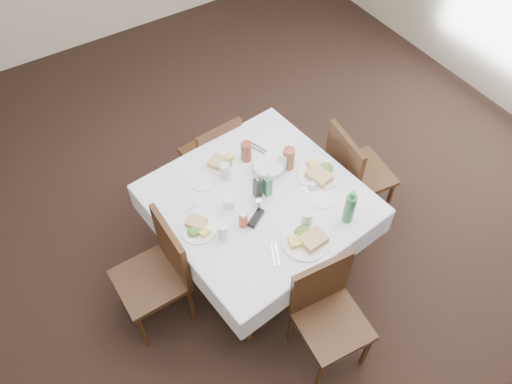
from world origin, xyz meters
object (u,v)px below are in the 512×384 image
chair_south (326,308)px  coffee_mug (229,203)px  chair_east (353,170)px  chair_north (215,154)px  water_s (307,219)px  oil_cruet_dark (258,187)px  ketchup_bottle (243,220)px  bread_basket (268,169)px  chair_west (160,268)px  oil_cruet_green (268,185)px  green_bottle (350,208)px  water_n (225,171)px  water_w (223,232)px  dining_table (259,205)px  water_e (284,161)px

chair_south → coffee_mug: size_ratio=6.93×
chair_east → chair_north: bearing=135.7°
water_s → oil_cruet_dark: (-0.13, 0.37, 0.02)m
water_s → ketchup_bottle: bearing=147.8°
bread_basket → ketchup_bottle: 0.48m
chair_west → chair_east: bearing=-0.6°
chair_south → oil_cruet_green: bearing=84.6°
bread_basket → green_bottle: bearing=-71.3°
bread_basket → coffee_mug: size_ratio=1.87×
chair_south → oil_cruet_dark: bearing=89.2°
chair_west → oil_cruet_green: (0.83, -0.01, 0.33)m
water_s → oil_cruet_green: size_ratio=0.64×
water_n → water_s: water_s is taller
chair_north → ketchup_bottle: bearing=-107.1°
chair_north → oil_cruet_dark: bearing=-95.1°
chair_east → water_n: 1.04m
water_s → water_w: water_s is taller
water_s → oil_cruet_dark: bearing=109.8°
ketchup_bottle → water_w: bearing=-175.7°
chair_north → water_n: 0.63m
water_n → oil_cruet_dark: (0.10, -0.25, 0.02)m
water_w → coffee_mug: 0.24m
bread_basket → chair_west: bearing=-171.4°
water_s → bread_basket: water_s is taller
bread_basket → oil_cruet_green: oil_cruet_green is taller
chair_south → water_s: bearing=72.0°
dining_table → chair_west: bearing=179.2°
chair_south → water_w: (-0.35, 0.65, 0.32)m
oil_cruet_dark → water_n: bearing=111.9°
water_n → oil_cruet_dark: 0.27m
chair_west → water_w: chair_west is taller
dining_table → bread_basket: size_ratio=5.99×
chair_west → oil_cruet_green: bearing=-0.8°
chair_west → coffee_mug: (0.56, 0.03, 0.28)m
dining_table → green_bottle: size_ratio=5.20×
chair_north → coffee_mug: bearing=-111.1°
chair_south → oil_cruet_dark: oil_cruet_dark is taller
water_s → chair_south: bearing=-108.0°
ketchup_bottle → green_bottle: 0.68m
water_e → oil_cruet_green: 0.26m
water_n → chair_south: bearing=-85.2°
water_n → chair_east: bearing=-16.3°
chair_north → water_w: (-0.43, -0.91, 0.35)m
bread_basket → water_s: bearing=-94.7°
oil_cruet_dark → water_e: bearing=21.9°
water_e → green_bottle: green_bottle is taller
chair_south → water_s: 0.57m
oil_cruet_dark → coffee_mug: size_ratio=1.60×
dining_table → ketchup_bottle: bearing=-146.4°
chair_north → water_e: size_ratio=6.10×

